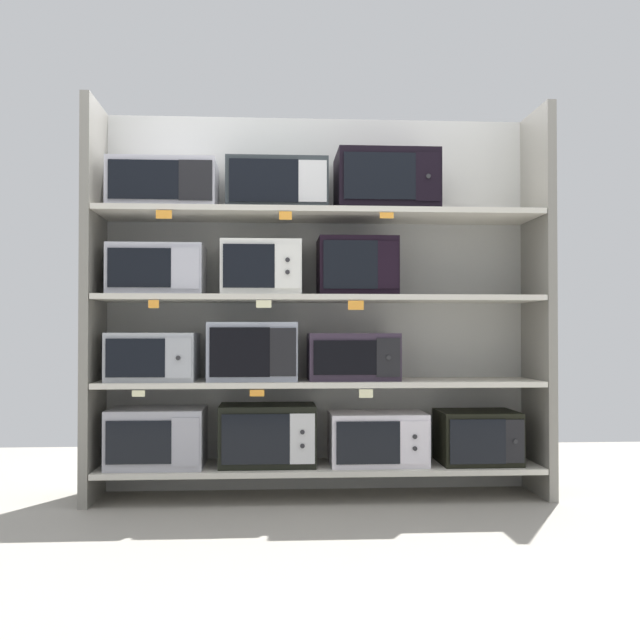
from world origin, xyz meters
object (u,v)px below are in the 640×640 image
microwave_9 (357,267)px  microwave_11 (277,186)px  microwave_2 (377,438)px  microwave_4 (153,357)px  microwave_0 (157,437)px  microwave_5 (253,351)px  microwave_6 (353,357)px  microwave_7 (157,270)px  microwave_8 (261,269)px  microwave_1 (267,435)px  microwave_12 (386,183)px  microwave_3 (477,437)px  microwave_10 (164,186)px

microwave_9 → microwave_11: size_ratio=0.78×
microwave_2 → microwave_4: size_ratio=1.13×
microwave_0 → microwave_4: 0.44m
microwave_0 → microwave_4: size_ratio=1.09×
microwave_5 → microwave_6: (0.55, 0.00, -0.03)m
microwave_2 → microwave_7: bearing=180.0°
microwave_6 → microwave_8: microwave_8 is taller
microwave_8 → microwave_1: bearing=-0.1°
microwave_5 → microwave_11: bearing=-0.0°
microwave_2 → microwave_7: (-1.21, 0.00, 0.93)m
microwave_7 → microwave_12: size_ratio=0.92×
microwave_6 → microwave_8: bearing=-180.0°
microwave_3 → microwave_8: size_ratio=1.00×
microwave_6 → microwave_8: 0.70m
microwave_0 → microwave_1: microwave_1 is taller
microwave_3 → microwave_11: (-1.12, 0.00, 1.40)m
microwave_2 → microwave_6: 0.47m
microwave_1 → microwave_11: 1.38m
microwave_5 → microwave_11: microwave_11 is taller
microwave_4 → microwave_10: bearing=0.0°
microwave_8 → microwave_10: (-0.53, 0.00, 0.45)m
microwave_0 → microwave_2: bearing=-0.0°
microwave_1 → microwave_11: (0.05, -0.00, 1.38)m
microwave_1 → microwave_3: bearing=-0.0°
microwave_9 → microwave_3: bearing=-0.0°
microwave_2 → microwave_4: 1.31m
microwave_9 → microwave_12: bearing=0.1°
microwave_12 → microwave_6: bearing=179.9°
microwave_8 → microwave_12: (0.69, 0.00, 0.48)m
microwave_5 → microwave_2: bearing=0.0°
microwave_2 → microwave_9: size_ratio=1.23×
microwave_0 → microwave_10: 1.38m
microwave_3 → microwave_11: microwave_11 is taller
microwave_11 → microwave_9: bearing=0.0°
microwave_3 → microwave_12: size_ratio=0.78×
microwave_5 → microwave_3: bearing=-0.0°
microwave_4 → microwave_9: size_ratio=1.09×
microwave_4 → microwave_9: bearing=-0.0°
microwave_9 → microwave_12: microwave_12 is taller
microwave_2 → microwave_9: 0.96m
microwave_8 → microwave_4: bearing=180.0°
microwave_2 → microwave_4: bearing=180.0°
microwave_7 → microwave_10: size_ratio=0.88×
microwave_8 → microwave_10: bearing=180.0°
microwave_4 → microwave_7: (0.02, 0.00, 0.47)m
microwave_3 → microwave_5: (-1.26, 0.00, 0.48)m
microwave_8 → microwave_11: size_ratio=0.78×
microwave_0 → microwave_10: (0.03, -0.00, 1.38)m
microwave_9 → microwave_11: 0.63m
microwave_4 → microwave_0: bearing=0.7°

